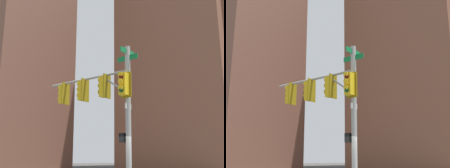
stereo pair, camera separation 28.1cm
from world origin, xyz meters
The scene contains 5 objects.
signal_pole_assembly centered at (1.32, 0.12, 4.35)m, with size 5.53×1.25×6.64m.
building_brick_nearside centered at (17.53, -37.35, 18.20)m, with size 19.93×17.47×36.40m, color brown.
building_brick_midblock centered at (17.12, -39.71, 18.98)m, with size 22.76×17.31×37.96m, color #845B47.
building_glass_tower centered at (20.09, -54.05, 29.31)m, with size 26.33×30.34×58.62m, color #7A99B2.
building_brick_farside centered at (44.50, -18.00, 21.41)m, with size 19.90×14.81×42.81m, color brown.
Camera 2 is at (-8.87, 9.92, 1.53)m, focal length 48.97 mm.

